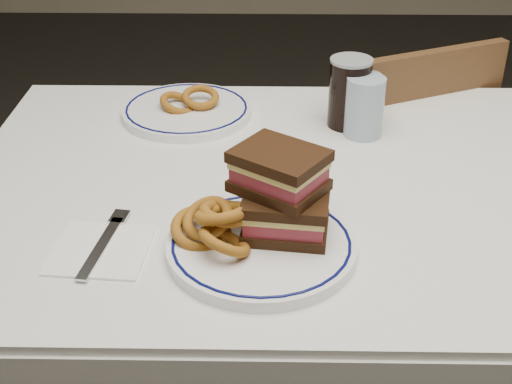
{
  "coord_description": "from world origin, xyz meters",
  "views": [
    {
      "loc": [
        -0.09,
        -1.09,
        1.37
      ],
      "look_at": [
        -0.11,
        -0.18,
        0.83
      ],
      "focal_mm": 50.0,
      "sensor_mm": 36.0,
      "label": 1
    }
  ],
  "objects_px": {
    "main_plate": "(261,246)",
    "beer_mug": "(351,92)",
    "chair_far": "(388,184)",
    "reuben_sandwich": "(283,193)",
    "far_plate": "(187,111)"
  },
  "relations": [
    {
      "from": "reuben_sandwich",
      "to": "far_plate",
      "type": "xyz_separation_m",
      "value": [
        -0.19,
        0.46,
        -0.07
      ]
    },
    {
      "from": "chair_far",
      "to": "main_plate",
      "type": "relative_size",
      "value": 2.99
    },
    {
      "from": "main_plate",
      "to": "far_plate",
      "type": "distance_m",
      "value": 0.52
    },
    {
      "from": "chair_far",
      "to": "main_plate",
      "type": "height_order",
      "value": "chair_far"
    },
    {
      "from": "reuben_sandwich",
      "to": "beer_mug",
      "type": "height_order",
      "value": "reuben_sandwich"
    },
    {
      "from": "main_plate",
      "to": "chair_far",
      "type": "bearing_deg",
      "value": 65.7
    },
    {
      "from": "main_plate",
      "to": "far_plate",
      "type": "bearing_deg",
      "value": 108.24
    },
    {
      "from": "main_plate",
      "to": "beer_mug",
      "type": "bearing_deg",
      "value": 68.91
    },
    {
      "from": "reuben_sandwich",
      "to": "far_plate",
      "type": "bearing_deg",
      "value": 112.84
    },
    {
      "from": "main_plate",
      "to": "beer_mug",
      "type": "relative_size",
      "value": 2.02
    },
    {
      "from": "far_plate",
      "to": "reuben_sandwich",
      "type": "bearing_deg",
      "value": -67.16
    },
    {
      "from": "main_plate",
      "to": "reuben_sandwich",
      "type": "xyz_separation_m",
      "value": [
        0.03,
        0.03,
        0.07
      ]
    },
    {
      "from": "main_plate",
      "to": "far_plate",
      "type": "xyz_separation_m",
      "value": [
        -0.16,
        0.49,
        -0.0
      ]
    },
    {
      "from": "chair_far",
      "to": "reuben_sandwich",
      "type": "distance_m",
      "value": 0.82
    },
    {
      "from": "chair_far",
      "to": "main_plate",
      "type": "xyz_separation_m",
      "value": [
        -0.32,
        -0.71,
        0.3
      ]
    }
  ]
}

